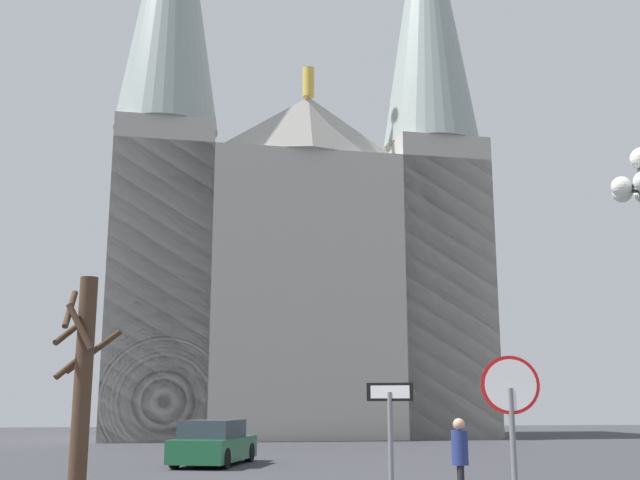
% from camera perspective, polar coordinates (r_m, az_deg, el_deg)
% --- Properties ---
extents(cathedral, '(22.56, 12.08, 38.12)m').
position_cam_1_polar(cathedral, '(47.07, -1.59, 1.26)').
color(cathedral, '#ADA89E').
rests_on(cathedral, ground).
extents(stop_sign, '(0.79, 0.23, 2.67)m').
position_cam_1_polar(stop_sign, '(11.14, 13.98, -12.37)').
color(stop_sign, slate).
rests_on(stop_sign, ground).
extents(one_way_arrow_sign, '(0.59, 0.28, 2.30)m').
position_cam_1_polar(one_way_arrow_sign, '(10.62, 5.25, -15.04)').
color(one_way_arrow_sign, slate).
rests_on(one_way_arrow_sign, ground).
extents(bare_tree, '(1.19, 1.02, 4.35)m').
position_cam_1_polar(bare_tree, '(15.08, -17.21, -10.36)').
color(bare_tree, '#473323').
rests_on(bare_tree, ground).
extents(parked_car_near_green, '(3.00, 4.72, 1.46)m').
position_cam_1_polar(parked_car_near_green, '(26.54, -7.86, -14.70)').
color(parked_car_near_green, '#1E5B38').
rests_on(parked_car_near_green, ground).
extents(pedestrian_standing, '(0.32, 0.32, 1.73)m').
position_cam_1_polar(pedestrian_standing, '(15.56, 10.31, -15.34)').
color(pedestrian_standing, black).
rests_on(pedestrian_standing, ground).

